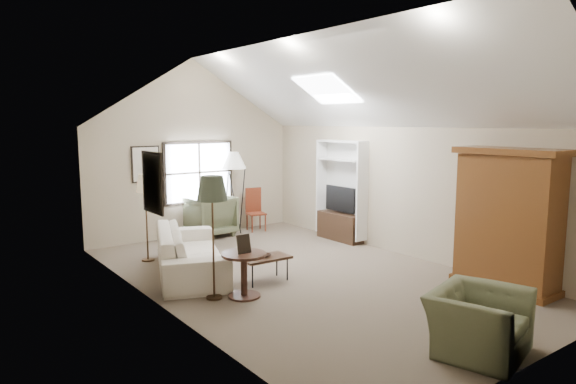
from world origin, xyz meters
TOP-DOWN VIEW (x-y plane):
  - room_shell at (0.00, 0.00)m, footprint 5.01×8.01m
  - window at (0.10, 3.96)m, footprint 1.72×0.08m
  - skylight at (1.30, 0.90)m, footprint 0.80×1.20m
  - wall_art at (-1.88, 1.94)m, footprint 1.97×3.71m
  - armoire at (2.18, -2.40)m, footprint 0.60×1.50m
  - tv_alcove at (2.34, 1.60)m, footprint 0.32×1.30m
  - media_console at (2.32, 1.60)m, footprint 0.34×1.18m
  - tv_panel at (2.32, 1.60)m, footprint 0.05×0.90m
  - sofa at (-1.44, 1.30)m, footprint 1.94×2.88m
  - armchair_near at (-0.18, -3.47)m, footprint 1.31×1.22m
  - armchair_far at (0.18, 3.70)m, footprint 1.08×1.11m
  - coffee_table at (-0.67, 0.12)m, footprint 0.82×0.47m
  - bowl at (-0.67, 0.12)m, footprint 0.20×0.20m
  - side_table at (-1.34, -0.30)m, footprint 0.87×0.87m
  - side_chair at (1.36, 3.52)m, footprint 0.47×0.47m
  - tripod_lamp at (0.88, 3.70)m, footprint 0.69×0.69m
  - dark_lamp at (-1.74, -0.10)m, footprint 0.58×0.58m
  - tan_lamp at (-1.74, 2.50)m, footprint 0.43×0.43m

SIDE VIEW (x-z plane):
  - coffee_table at x=-0.67m, z-range 0.00..0.42m
  - media_console at x=2.32m, z-range 0.00..0.60m
  - side_table at x=-1.34m, z-range 0.00..0.67m
  - armchair_near at x=-0.18m, z-range 0.00..0.71m
  - sofa at x=-1.44m, z-range 0.00..0.78m
  - bowl at x=-0.67m, z-range 0.42..0.46m
  - armchair_far at x=0.18m, z-range 0.00..0.93m
  - side_chair at x=1.36m, z-range 0.00..1.02m
  - tan_lamp at x=-1.74m, z-range 0.00..1.68m
  - tv_panel at x=2.32m, z-range 0.65..1.20m
  - dark_lamp at x=-1.74m, z-range 0.00..1.87m
  - tripod_lamp at x=0.88m, z-range 0.00..1.94m
  - armoire at x=2.18m, z-range 0.00..2.20m
  - tv_alcove at x=2.34m, z-range 0.10..2.20m
  - window at x=0.10m, z-range 0.74..2.16m
  - wall_art at x=-1.88m, z-range 1.29..2.17m
  - room_shell at x=0.00m, z-range 1.21..5.21m
  - skylight at x=1.30m, z-range 2.96..3.48m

